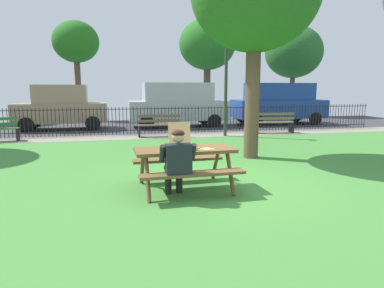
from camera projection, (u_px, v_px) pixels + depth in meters
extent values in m
cube|color=#448638|center=(206.00, 164.00, 8.46)|extent=(28.00, 11.43, 0.02)
cube|color=gray|center=(173.00, 136.00, 13.29)|extent=(28.00, 1.40, 0.01)
cube|color=#38383D|center=(161.00, 125.00, 16.88)|extent=(28.00, 6.04, 0.01)
cube|color=brown|center=(185.00, 150.00, 6.20)|extent=(1.83, 0.82, 0.06)
cube|color=brown|center=(193.00, 174.00, 5.67)|extent=(1.81, 0.34, 0.05)
cube|color=brown|center=(178.00, 159.00, 6.82)|extent=(1.81, 0.34, 0.05)
cylinder|color=brown|center=(148.00, 179.00, 5.68)|extent=(0.09, 0.44, 0.74)
cylinder|color=brown|center=(142.00, 168.00, 6.47)|extent=(0.09, 0.44, 0.74)
cylinder|color=brown|center=(230.00, 173.00, 6.05)|extent=(0.09, 0.44, 0.74)
cylinder|color=brown|center=(216.00, 163.00, 6.84)|extent=(0.09, 0.44, 0.74)
cube|color=tan|center=(183.00, 149.00, 6.10)|extent=(0.44, 0.44, 0.01)
cube|color=silver|center=(183.00, 149.00, 6.10)|extent=(0.41, 0.41, 0.00)
cube|color=tan|center=(186.00, 149.00, 5.91)|extent=(0.41, 0.04, 0.04)
cube|color=tan|center=(180.00, 146.00, 6.29)|extent=(0.41, 0.04, 0.04)
cube|color=tan|center=(172.00, 148.00, 6.04)|extent=(0.04, 0.41, 0.04)
cube|color=tan|center=(193.00, 147.00, 6.15)|extent=(0.04, 0.41, 0.04)
cube|color=tan|center=(179.00, 133.00, 6.26)|extent=(0.42, 0.07, 0.41)
cylinder|color=tan|center=(183.00, 148.00, 6.10)|extent=(0.35, 0.35, 0.01)
cylinder|color=#F0DB6A|center=(183.00, 148.00, 6.10)|extent=(0.32, 0.32, 0.00)
pyramid|color=#EED472|center=(206.00, 148.00, 6.18)|extent=(0.30, 0.26, 0.01)
cube|color=tan|center=(199.00, 148.00, 6.21)|extent=(0.11, 0.17, 0.02)
cylinder|color=black|center=(168.00, 181.00, 6.03)|extent=(0.12, 0.12, 0.44)
cylinder|color=black|center=(170.00, 171.00, 5.78)|extent=(0.16, 0.42, 0.15)
cylinder|color=black|center=(179.00, 181.00, 6.07)|extent=(0.12, 0.12, 0.44)
cylinder|color=black|center=(182.00, 170.00, 5.83)|extent=(0.16, 0.42, 0.15)
cube|color=#1E2328|center=(178.00, 160.00, 5.57)|extent=(0.43, 0.23, 0.52)
cylinder|color=#1E2328|center=(162.00, 154.00, 5.54)|extent=(0.10, 0.21, 0.31)
cylinder|color=#1E2328|center=(193.00, 152.00, 5.66)|extent=(0.10, 0.21, 0.31)
sphere|color=tan|center=(178.00, 136.00, 5.53)|extent=(0.21, 0.21, 0.21)
ellipsoid|color=#381816|center=(178.00, 134.00, 5.51)|extent=(0.21, 0.20, 0.12)
cylinder|color=black|center=(170.00, 108.00, 13.80)|extent=(18.49, 0.03, 0.03)
cylinder|color=black|center=(170.00, 129.00, 13.94)|extent=(18.49, 0.03, 0.03)
cylinder|color=black|center=(4.00, 123.00, 12.55)|extent=(0.02, 0.02, 1.11)
cylinder|color=black|center=(8.00, 123.00, 12.58)|extent=(0.02, 0.02, 1.11)
cylinder|color=black|center=(12.00, 123.00, 12.61)|extent=(0.02, 0.02, 1.11)
cylinder|color=black|center=(16.00, 123.00, 12.64)|extent=(0.02, 0.02, 1.11)
cylinder|color=black|center=(20.00, 123.00, 12.67)|extent=(0.02, 0.02, 1.11)
cylinder|color=black|center=(24.00, 123.00, 12.70)|extent=(0.02, 0.02, 1.11)
cylinder|color=black|center=(28.00, 123.00, 12.73)|extent=(0.02, 0.02, 1.11)
cylinder|color=black|center=(32.00, 123.00, 12.76)|extent=(0.02, 0.02, 1.11)
cylinder|color=black|center=(36.00, 123.00, 12.79)|extent=(0.02, 0.02, 1.11)
cylinder|color=black|center=(40.00, 123.00, 12.82)|extent=(0.02, 0.02, 1.11)
cylinder|color=black|center=(44.00, 122.00, 12.85)|extent=(0.02, 0.02, 1.11)
cylinder|color=black|center=(48.00, 122.00, 12.88)|extent=(0.02, 0.02, 1.11)
cylinder|color=black|center=(52.00, 122.00, 12.91)|extent=(0.02, 0.02, 1.11)
cylinder|color=black|center=(56.00, 122.00, 12.94)|extent=(0.02, 0.02, 1.11)
cylinder|color=black|center=(60.00, 122.00, 12.97)|extent=(0.02, 0.02, 1.11)
cylinder|color=black|center=(64.00, 122.00, 12.99)|extent=(0.02, 0.02, 1.11)
cylinder|color=black|center=(67.00, 122.00, 13.02)|extent=(0.02, 0.02, 1.11)
cylinder|color=black|center=(71.00, 122.00, 13.05)|extent=(0.02, 0.02, 1.11)
cylinder|color=black|center=(75.00, 122.00, 13.08)|extent=(0.02, 0.02, 1.11)
cylinder|color=black|center=(79.00, 122.00, 13.11)|extent=(0.02, 0.02, 1.11)
cylinder|color=black|center=(83.00, 122.00, 13.14)|extent=(0.02, 0.02, 1.11)
cylinder|color=black|center=(86.00, 122.00, 13.17)|extent=(0.02, 0.02, 1.11)
cylinder|color=black|center=(90.00, 122.00, 13.20)|extent=(0.02, 0.02, 1.11)
cylinder|color=black|center=(94.00, 121.00, 13.23)|extent=(0.02, 0.02, 1.11)
cylinder|color=black|center=(98.00, 121.00, 13.26)|extent=(0.02, 0.02, 1.11)
cylinder|color=black|center=(101.00, 121.00, 13.29)|extent=(0.02, 0.02, 1.11)
cylinder|color=black|center=(105.00, 121.00, 13.32)|extent=(0.02, 0.02, 1.11)
cylinder|color=black|center=(109.00, 121.00, 13.35)|extent=(0.02, 0.02, 1.11)
cylinder|color=black|center=(112.00, 121.00, 13.38)|extent=(0.02, 0.02, 1.11)
cylinder|color=black|center=(116.00, 121.00, 13.41)|extent=(0.02, 0.02, 1.11)
cylinder|color=black|center=(120.00, 121.00, 13.44)|extent=(0.02, 0.02, 1.11)
cylinder|color=black|center=(123.00, 121.00, 13.47)|extent=(0.02, 0.02, 1.11)
cylinder|color=black|center=(127.00, 121.00, 13.50)|extent=(0.02, 0.02, 1.11)
cylinder|color=black|center=(130.00, 121.00, 13.53)|extent=(0.02, 0.02, 1.11)
cylinder|color=black|center=(134.00, 121.00, 13.56)|extent=(0.02, 0.02, 1.11)
cylinder|color=black|center=(137.00, 121.00, 13.59)|extent=(0.02, 0.02, 1.11)
cylinder|color=black|center=(141.00, 120.00, 13.62)|extent=(0.02, 0.02, 1.11)
cylinder|color=black|center=(144.00, 120.00, 13.65)|extent=(0.02, 0.02, 1.11)
cylinder|color=black|center=(148.00, 120.00, 13.68)|extent=(0.02, 0.02, 1.11)
cylinder|color=black|center=(151.00, 120.00, 13.71)|extent=(0.02, 0.02, 1.11)
cylinder|color=black|center=(155.00, 120.00, 13.74)|extent=(0.02, 0.02, 1.11)
cylinder|color=black|center=(158.00, 120.00, 13.77)|extent=(0.02, 0.02, 1.11)
cylinder|color=black|center=(162.00, 120.00, 13.80)|extent=(0.02, 0.02, 1.11)
cylinder|color=black|center=(165.00, 120.00, 13.83)|extent=(0.02, 0.02, 1.11)
cylinder|color=black|center=(168.00, 120.00, 13.86)|extent=(0.02, 0.02, 1.11)
cylinder|color=black|center=(172.00, 120.00, 13.89)|extent=(0.02, 0.02, 1.11)
cylinder|color=black|center=(175.00, 120.00, 13.92)|extent=(0.02, 0.02, 1.11)
cylinder|color=black|center=(179.00, 120.00, 13.95)|extent=(0.02, 0.02, 1.11)
cylinder|color=black|center=(182.00, 120.00, 13.98)|extent=(0.02, 0.02, 1.11)
cylinder|color=black|center=(185.00, 120.00, 14.01)|extent=(0.02, 0.02, 1.11)
cylinder|color=black|center=(189.00, 119.00, 14.04)|extent=(0.02, 0.02, 1.11)
cylinder|color=black|center=(192.00, 119.00, 14.07)|extent=(0.02, 0.02, 1.11)
cylinder|color=black|center=(195.00, 119.00, 14.10)|extent=(0.02, 0.02, 1.11)
cylinder|color=black|center=(198.00, 119.00, 14.13)|extent=(0.02, 0.02, 1.11)
cylinder|color=black|center=(202.00, 119.00, 14.16)|extent=(0.02, 0.02, 1.11)
cylinder|color=black|center=(205.00, 119.00, 14.19)|extent=(0.02, 0.02, 1.11)
cylinder|color=black|center=(208.00, 119.00, 14.22)|extent=(0.02, 0.02, 1.11)
cylinder|color=black|center=(211.00, 119.00, 14.25)|extent=(0.02, 0.02, 1.11)
cylinder|color=black|center=(215.00, 119.00, 14.28)|extent=(0.02, 0.02, 1.11)
cylinder|color=black|center=(218.00, 119.00, 14.31)|extent=(0.02, 0.02, 1.11)
cylinder|color=black|center=(221.00, 119.00, 14.34)|extent=(0.02, 0.02, 1.11)
cylinder|color=black|center=(224.00, 119.00, 14.37)|extent=(0.02, 0.02, 1.11)
cylinder|color=black|center=(227.00, 119.00, 14.40)|extent=(0.02, 0.02, 1.11)
cylinder|color=black|center=(230.00, 119.00, 14.43)|extent=(0.02, 0.02, 1.11)
cylinder|color=black|center=(234.00, 119.00, 14.46)|extent=(0.02, 0.02, 1.11)
cylinder|color=black|center=(237.00, 118.00, 14.49)|extent=(0.02, 0.02, 1.11)
cylinder|color=black|center=(240.00, 118.00, 14.52)|extent=(0.02, 0.02, 1.11)
cylinder|color=black|center=(243.00, 118.00, 14.55)|extent=(0.02, 0.02, 1.11)
cylinder|color=black|center=(246.00, 118.00, 14.58)|extent=(0.02, 0.02, 1.11)
cylinder|color=black|center=(249.00, 118.00, 14.61)|extent=(0.02, 0.02, 1.11)
cylinder|color=black|center=(252.00, 118.00, 14.64)|extent=(0.02, 0.02, 1.11)
cylinder|color=black|center=(255.00, 118.00, 14.67)|extent=(0.02, 0.02, 1.11)
cylinder|color=black|center=(258.00, 118.00, 14.69)|extent=(0.02, 0.02, 1.11)
cylinder|color=black|center=(261.00, 118.00, 14.72)|extent=(0.02, 0.02, 1.11)
cylinder|color=black|center=(264.00, 118.00, 14.75)|extent=(0.02, 0.02, 1.11)
cylinder|color=black|center=(267.00, 118.00, 14.78)|extent=(0.02, 0.02, 1.11)
cylinder|color=black|center=(270.00, 118.00, 14.81)|extent=(0.02, 0.02, 1.11)
cylinder|color=black|center=(273.00, 118.00, 14.84)|extent=(0.02, 0.02, 1.11)
cylinder|color=black|center=(276.00, 118.00, 14.87)|extent=(0.02, 0.02, 1.11)
cylinder|color=black|center=(279.00, 118.00, 14.90)|extent=(0.02, 0.02, 1.11)
cylinder|color=black|center=(282.00, 118.00, 14.93)|extent=(0.02, 0.02, 1.11)
cylinder|color=black|center=(285.00, 117.00, 14.96)|extent=(0.02, 0.02, 1.11)
cylinder|color=black|center=(288.00, 117.00, 14.99)|extent=(0.02, 0.02, 1.11)
cylinder|color=black|center=(291.00, 117.00, 15.02)|extent=(0.02, 0.02, 1.11)
cylinder|color=black|center=(293.00, 117.00, 15.05)|extent=(0.02, 0.02, 1.11)
cylinder|color=black|center=(296.00, 117.00, 15.08)|extent=(0.02, 0.02, 1.11)
cylinder|color=black|center=(299.00, 117.00, 15.11)|extent=(0.02, 0.02, 1.11)
cylinder|color=black|center=(302.00, 117.00, 15.14)|extent=(0.02, 0.02, 1.11)
cylinder|color=black|center=(305.00, 117.00, 15.17)|extent=(0.02, 0.02, 1.11)
cylinder|color=black|center=(308.00, 117.00, 15.20)|extent=(0.02, 0.02, 1.11)
cylinder|color=black|center=(311.00, 117.00, 15.23)|extent=(0.02, 0.02, 1.11)
cylinder|color=black|center=(313.00, 117.00, 15.26)|extent=(0.02, 0.02, 1.11)
cylinder|color=black|center=(316.00, 117.00, 15.29)|extent=(0.02, 0.02, 1.11)
cylinder|color=black|center=(319.00, 117.00, 15.32)|extent=(0.02, 0.02, 1.11)
cylinder|color=black|center=(322.00, 117.00, 15.35)|extent=(0.02, 0.02, 1.11)
cylinder|color=black|center=(324.00, 117.00, 15.38)|extent=(0.02, 0.02, 1.11)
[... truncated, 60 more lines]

